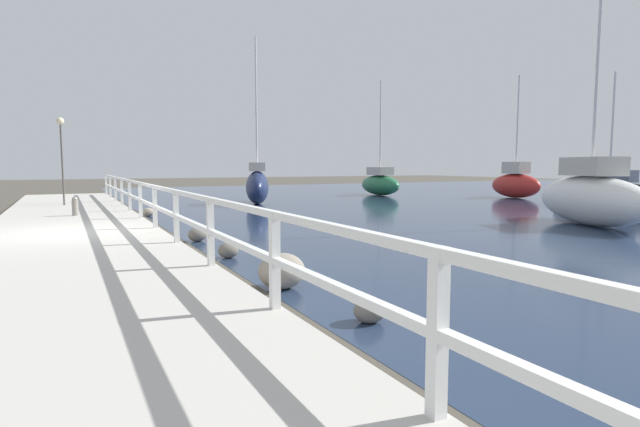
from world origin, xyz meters
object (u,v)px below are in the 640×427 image
(dock_lamp, at_px, (61,139))
(sailboat_red, at_px, (515,183))
(mooring_bollard, at_px, (75,206))
(sailboat_navy, at_px, (257,186))
(sailboat_green, at_px, (380,183))
(sailboat_black, at_px, (609,192))
(sailboat_white, at_px, (591,197))

(dock_lamp, xyz_separation_m, sailboat_red, (22.55, -2.62, -2.05))
(mooring_bollard, relative_size, sailboat_red, 0.09)
(dock_lamp, xyz_separation_m, sailboat_navy, (8.15, -0.15, -2.01))
(mooring_bollard, distance_m, sailboat_navy, 9.19)
(sailboat_red, relative_size, sailboat_green, 0.98)
(sailboat_red, height_order, sailboat_black, sailboat_red)
(dock_lamp, relative_size, sailboat_red, 0.52)
(sailboat_red, height_order, sailboat_white, sailboat_white)
(sailboat_navy, bearing_deg, sailboat_red, 10.08)
(mooring_bollard, height_order, dock_lamp, dock_lamp)
(sailboat_navy, distance_m, sailboat_green, 9.53)
(sailboat_black, bearing_deg, sailboat_navy, 145.26)
(dock_lamp, bearing_deg, sailboat_white, -42.01)
(sailboat_white, bearing_deg, sailboat_green, 102.46)
(sailboat_red, xyz_separation_m, sailboat_green, (-5.37, 5.53, -0.09))
(sailboat_navy, height_order, sailboat_red, sailboat_navy)
(mooring_bollard, height_order, sailboat_white, sailboat_white)
(dock_lamp, distance_m, sailboat_green, 17.55)
(sailboat_navy, xyz_separation_m, sailboat_green, (9.02, 3.07, -0.13))
(sailboat_red, distance_m, sailboat_black, 6.70)
(dock_lamp, distance_m, sailboat_black, 22.88)
(mooring_bollard, distance_m, dock_lamp, 5.47)
(mooring_bollard, xyz_separation_m, sailboat_black, (20.57, -4.17, 0.13))
(sailboat_navy, relative_size, sailboat_black, 1.35)
(sailboat_navy, height_order, sailboat_white, sailboat_navy)
(sailboat_green, height_order, sailboat_white, sailboat_white)
(dock_lamp, distance_m, sailboat_red, 22.79)
(sailboat_black, bearing_deg, mooring_bollard, 168.91)
(dock_lamp, xyz_separation_m, sailboat_black, (20.87, -9.10, -2.20))
(dock_lamp, relative_size, sailboat_green, 0.51)
(sailboat_white, bearing_deg, sailboat_red, 73.86)
(mooring_bollard, height_order, sailboat_navy, sailboat_navy)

